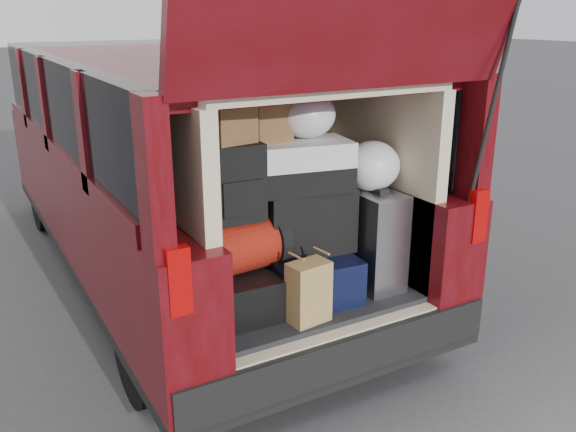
% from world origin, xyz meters
% --- Properties ---
extents(ground, '(80.00, 80.00, 0.00)m').
position_xyz_m(ground, '(0.00, 0.00, 0.00)').
color(ground, '#39393B').
rests_on(ground, ground).
extents(minivan, '(1.90, 5.35, 2.77)m').
position_xyz_m(minivan, '(0.00, 1.86, 0.91)').
color(minivan, black).
rests_on(minivan, ground).
extents(load_floor, '(1.24, 1.05, 0.55)m').
position_xyz_m(load_floor, '(0.00, 0.28, 0.28)').
color(load_floor, black).
rests_on(load_floor, ground).
extents(black_hardshell, '(0.44, 0.59, 0.23)m').
position_xyz_m(black_hardshell, '(-0.38, 0.18, 0.66)').
color(black_hardshell, black).
rests_on(black_hardshell, load_floor).
extents(navy_hardshell, '(0.51, 0.61, 0.25)m').
position_xyz_m(navy_hardshell, '(0.04, 0.14, 0.68)').
color(navy_hardshell, black).
rests_on(navy_hardshell, load_floor).
extents(silver_roller, '(0.24, 0.38, 0.57)m').
position_xyz_m(silver_roller, '(0.45, 0.05, 0.83)').
color(silver_roller, silver).
rests_on(silver_roller, load_floor).
extents(kraft_bag, '(0.23, 0.16, 0.33)m').
position_xyz_m(kraft_bag, '(-0.11, -0.15, 0.71)').
color(kraft_bag, '#AB884D').
rests_on(kraft_bag, load_floor).
extents(red_duffel, '(0.46, 0.33, 0.28)m').
position_xyz_m(red_duffel, '(-0.34, 0.14, 0.92)').
color(red_duffel, maroon).
rests_on(red_duffel, black_hardshell).
extents(black_soft_case, '(0.53, 0.35, 0.36)m').
position_xyz_m(black_soft_case, '(0.06, 0.17, 0.98)').
color(black_soft_case, black).
rests_on(black_soft_case, navy_hardshell).
extents(backpack, '(0.29, 0.19, 0.40)m').
position_xyz_m(backpack, '(-0.37, 0.14, 1.26)').
color(backpack, black).
rests_on(backpack, red_duffel).
extents(twotone_duffel, '(0.64, 0.40, 0.27)m').
position_xyz_m(twotone_duffel, '(-0.01, 0.17, 1.30)').
color(twotone_duffel, silver).
rests_on(twotone_duffel, black_soft_case).
extents(grocery_sack_lower, '(0.25, 0.21, 0.20)m').
position_xyz_m(grocery_sack_lower, '(-0.38, 0.17, 1.56)').
color(grocery_sack_lower, brown).
rests_on(grocery_sack_lower, backpack).
extents(grocery_sack_upper, '(0.21, 0.18, 0.21)m').
position_xyz_m(grocery_sack_upper, '(-0.12, 0.25, 1.53)').
color(grocery_sack_upper, brown).
rests_on(grocery_sack_upper, twotone_duffel).
extents(plastic_bag_center, '(0.33, 0.31, 0.25)m').
position_xyz_m(plastic_bag_center, '(0.09, 0.22, 1.56)').
color(plastic_bag_center, silver).
rests_on(plastic_bag_center, twotone_duffel).
extents(plastic_bag_right, '(0.38, 0.36, 0.28)m').
position_xyz_m(plastic_bag_right, '(0.45, 0.09, 1.26)').
color(plastic_bag_right, silver).
rests_on(plastic_bag_right, silver_roller).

